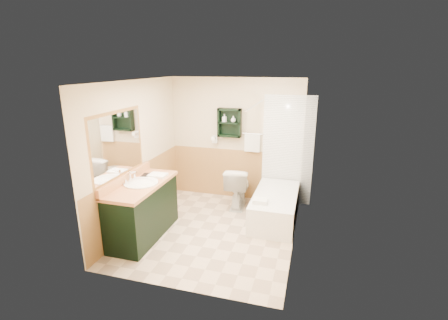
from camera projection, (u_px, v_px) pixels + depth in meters
floor at (213, 230)px, 5.34m from camera, size 3.00×3.00×0.00m
back_wall at (236, 140)px, 6.40m from camera, size 2.60×0.04×2.40m
left_wall at (136, 154)px, 5.34m from camera, size 0.04×3.00×2.40m
right_wall at (299, 168)px, 4.65m from camera, size 0.04×3.00×2.40m
ceiling at (211, 79)px, 4.65m from camera, size 2.60×3.00×0.04m
wainscot_left at (141, 194)px, 5.53m from camera, size 2.98×2.98×1.00m
wainscot_back at (235, 174)px, 6.57m from camera, size 2.58×2.58×1.00m
mirror_frame at (118, 145)px, 4.74m from camera, size 1.30×1.30×1.00m
mirror_glass at (118, 145)px, 4.74m from camera, size 1.20×1.20×0.90m
tile_right at (299, 163)px, 5.40m from camera, size 1.50×1.50×2.10m
tile_back at (288, 151)px, 6.13m from camera, size 0.95×0.95×2.10m
tile_accent at (302, 112)px, 5.16m from camera, size 1.50×1.50×0.10m
wall_shelf at (229, 123)px, 6.22m from camera, size 0.45×0.15×0.55m
hair_dryer at (215, 139)px, 6.42m from camera, size 0.10×0.24×0.18m
towel_bar at (253, 134)px, 6.20m from camera, size 0.40×0.06×0.40m
curtain_rod at (256, 104)px, 5.32m from camera, size 0.03×1.60×0.03m
shower_curtain at (257, 151)px, 5.73m from camera, size 1.05×1.05×1.70m
vanity at (143, 210)px, 5.06m from camera, size 0.59×1.40×0.89m
bathtub at (275, 207)px, 5.66m from camera, size 0.73×1.50×0.48m
toilet at (238, 187)px, 6.18m from camera, size 0.50×0.82×0.77m
counter_towel at (158, 175)px, 5.23m from camera, size 0.28×0.22×0.04m
vanity_book at (142, 170)px, 5.24m from camera, size 0.15×0.04×0.20m
tub_towel at (260, 201)px, 5.20m from camera, size 0.22×0.19×0.07m
soap_bottle_a at (225, 120)px, 6.23m from camera, size 0.09×0.16×0.07m
soap_bottle_b at (233, 120)px, 6.18m from camera, size 0.12×0.14×0.09m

